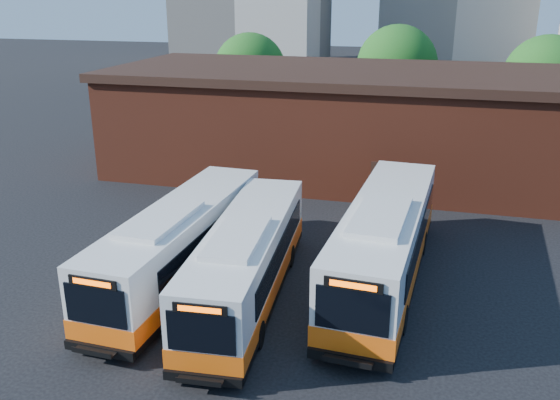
# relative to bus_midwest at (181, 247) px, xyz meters

# --- Properties ---
(ground) EXTENTS (220.00, 220.00, 0.00)m
(ground) POSITION_rel_bus_midwest_xyz_m (3.66, -3.14, -1.47)
(ground) COLOR black
(bus_midwest) EXTENTS (2.90, 11.95, 3.23)m
(bus_midwest) POSITION_rel_bus_midwest_xyz_m (0.00, 0.00, 0.00)
(bus_midwest) COLOR silver
(bus_midwest) RESTS_ON ground
(bus_mideast) EXTENTS (3.23, 11.61, 3.13)m
(bus_mideast) POSITION_rel_bus_midwest_xyz_m (2.94, -0.68, -0.05)
(bus_mideast) COLOR silver
(bus_mideast) RESTS_ON ground
(bus_east) EXTENTS (3.37, 12.83, 3.46)m
(bus_east) POSITION_rel_bus_midwest_xyz_m (7.65, 1.85, 0.10)
(bus_east) COLOR silver
(bus_east) RESTS_ON ground
(depot_building) EXTENTS (28.60, 12.60, 6.40)m
(depot_building) POSITION_rel_bus_midwest_xyz_m (3.66, 16.86, 1.79)
(depot_building) COLOR maroon
(depot_building) RESTS_ON ground
(tree_west) EXTENTS (6.00, 6.00, 7.65)m
(tree_west) POSITION_rel_bus_midwest_xyz_m (-6.34, 28.86, 3.18)
(tree_west) COLOR #382314
(tree_west) RESTS_ON ground
(tree_mid) EXTENTS (6.56, 6.56, 8.36)m
(tree_mid) POSITION_rel_bus_midwest_xyz_m (5.66, 30.86, 3.61)
(tree_mid) COLOR #382314
(tree_mid) RESTS_ON ground
(tree_east) EXTENTS (6.24, 6.24, 7.96)m
(tree_east) POSITION_rel_bus_midwest_xyz_m (16.66, 27.86, 3.36)
(tree_east) COLOR #382314
(tree_east) RESTS_ON ground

